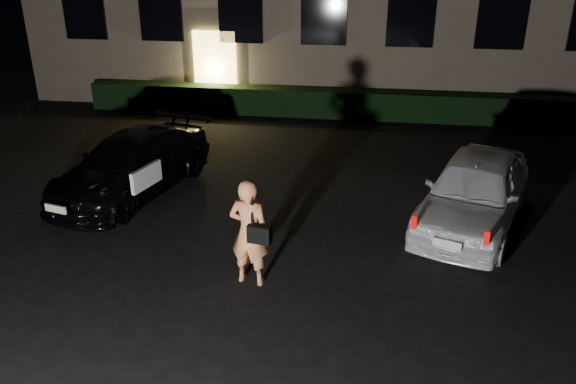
# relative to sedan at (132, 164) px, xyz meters

# --- Properties ---
(ground) EXTENTS (80.00, 80.00, 0.00)m
(ground) POSITION_rel_sedan_xyz_m (3.38, -3.86, -0.64)
(ground) COLOR black
(ground) RESTS_ON ground
(hedge) EXTENTS (15.00, 0.70, 0.85)m
(hedge) POSITION_rel_sedan_xyz_m (3.38, 6.64, -0.21)
(hedge) COLOR black
(hedge) RESTS_ON ground
(sedan) EXTENTS (2.76, 4.67, 1.27)m
(sedan) POSITION_rel_sedan_xyz_m (0.00, 0.00, 0.00)
(sedan) COLOR black
(sedan) RESTS_ON ground
(hatch) EXTENTS (2.91, 4.39, 1.39)m
(hatch) POSITION_rel_sedan_xyz_m (7.03, -0.52, 0.06)
(hatch) COLOR white
(hatch) RESTS_ON ground
(man) EXTENTS (0.74, 0.52, 1.76)m
(man) POSITION_rel_sedan_xyz_m (3.29, -3.16, 0.25)
(man) COLOR #FF9559
(man) RESTS_ON ground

